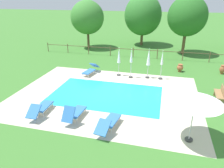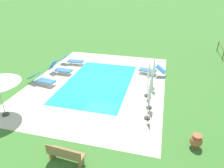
# 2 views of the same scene
# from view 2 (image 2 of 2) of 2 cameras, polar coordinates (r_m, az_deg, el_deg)

# --- Properties ---
(ground_plane) EXTENTS (160.00, 160.00, 0.00)m
(ground_plane) POSITION_cam_2_polar(r_m,az_deg,el_deg) (14.52, -3.90, 0.42)
(ground_plane) COLOR #3D752D
(pool_deck_paving) EXTENTS (11.96, 9.19, 0.01)m
(pool_deck_paving) POSITION_cam_2_polar(r_m,az_deg,el_deg) (14.52, -3.90, 0.43)
(pool_deck_paving) COLOR beige
(pool_deck_paving) RESTS_ON ground
(swimming_pool_water) EXTENTS (7.21, 4.44, 0.01)m
(swimming_pool_water) POSITION_cam_2_polar(r_m,az_deg,el_deg) (14.52, -3.90, 0.43)
(swimming_pool_water) COLOR #23A8C1
(swimming_pool_water) RESTS_ON ground
(pool_coping_rim) EXTENTS (7.69, 4.92, 0.01)m
(pool_coping_rim) POSITION_cam_2_polar(r_m,az_deg,el_deg) (14.52, -3.90, 0.45)
(pool_coping_rim) COLOR beige
(pool_coping_rim) RESTS_ON ground
(sun_lounger_north_near_steps) EXTENTS (0.95, 2.08, 0.82)m
(sun_lounger_north_near_steps) POSITION_cam_2_polar(r_m,az_deg,el_deg) (15.87, 10.96, 3.83)
(sun_lounger_north_near_steps) COLOR #3370BC
(sun_lounger_north_near_steps) RESTS_ON ground
(sun_lounger_north_mid) EXTENTS (0.91, 2.12, 0.76)m
(sun_lounger_north_mid) POSITION_cam_2_polar(r_m,az_deg,el_deg) (14.90, -18.86, 1.18)
(sun_lounger_north_mid) COLOR #3370BC
(sun_lounger_north_mid) RESTS_ON ground
(sun_lounger_north_far) EXTENTS (0.70, 1.85, 1.02)m
(sun_lounger_north_far) POSITION_cam_2_polar(r_m,az_deg,el_deg) (16.23, -14.15, 4.14)
(sun_lounger_north_far) COLOR #3370BC
(sun_lounger_north_far) RESTS_ON ground
(sun_lounger_north_end) EXTENTS (0.69, 2.04, 0.81)m
(sun_lounger_north_end) POSITION_cam_2_polar(r_m,az_deg,el_deg) (17.90, -11.00, 6.53)
(sun_lounger_north_end) COLOR #3370BC
(sun_lounger_north_end) RESTS_ON ground
(patio_umbrella_closed_row_west) EXTENTS (0.32, 0.32, 2.34)m
(patio_umbrella_closed_row_west) POSITION_cam_2_polar(r_m,az_deg,el_deg) (13.25, 11.69, 4.44)
(patio_umbrella_closed_row_west) COLOR #383838
(patio_umbrella_closed_row_west) RESTS_ON ground
(patio_umbrella_closed_row_mid_west) EXTENTS (0.32, 0.32, 2.42)m
(patio_umbrella_closed_row_mid_west) POSITION_cam_2_polar(r_m,az_deg,el_deg) (11.08, 10.95, 0.28)
(patio_umbrella_closed_row_mid_west) COLOR #383838
(patio_umbrella_closed_row_mid_west) RESTS_ON ground
(patio_umbrella_closed_row_centre) EXTENTS (0.32, 0.32, 2.39)m
(patio_umbrella_closed_row_centre) POSITION_cam_2_polar(r_m,az_deg,el_deg) (12.30, 10.19, 2.83)
(patio_umbrella_closed_row_centre) COLOR #383838
(patio_umbrella_closed_row_centre) RESTS_ON ground
(patio_umbrella_closed_row_mid_east) EXTENTS (0.32, 0.32, 2.31)m
(patio_umbrella_closed_row_mid_east) POSITION_cam_2_polar(r_m,az_deg,el_deg) (10.24, 10.40, -2.97)
(patio_umbrella_closed_row_mid_east) COLOR #383838
(patio_umbrella_closed_row_mid_east) RESTS_ON ground
(wooden_bench_lawn_side) EXTENTS (0.55, 1.53, 0.87)m
(wooden_bench_lawn_side) POSITION_cam_2_polar(r_m,az_deg,el_deg) (8.58, -12.93, -18.54)
(wooden_bench_lawn_side) COLOR #937047
(wooden_bench_lawn_side) RESTS_ON ground
(terracotta_urn_near_fence) EXTENTS (0.53, 0.53, 0.66)m
(terracotta_urn_near_fence) POSITION_cam_2_polar(r_m,az_deg,el_deg) (9.76, 22.41, -14.43)
(terracotta_urn_near_fence) COLOR #A85B38
(terracotta_urn_near_fence) RESTS_ON ground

